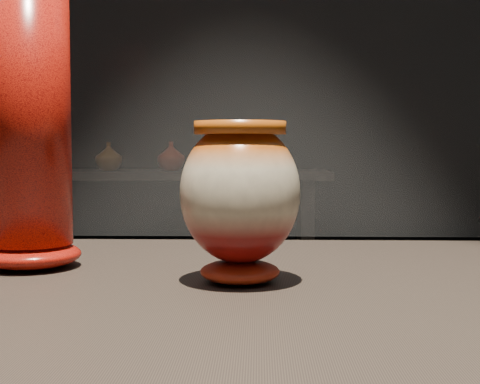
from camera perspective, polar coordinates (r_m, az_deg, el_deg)
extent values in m
cube|color=black|center=(5.76, 0.85, 9.37)|extent=(8.00, 3.20, 0.04)
cube|color=black|center=(0.76, -4.48, -10.19)|extent=(2.00, 0.80, 0.05)
ellipsoid|color=maroon|center=(0.79, 0.00, -6.80)|extent=(0.12, 0.12, 0.03)
ellipsoid|color=beige|center=(0.78, 0.00, -0.08)|extent=(0.18, 0.18, 0.16)
cylinder|color=#BA5011|center=(0.78, 0.00, 5.50)|extent=(0.14, 0.14, 0.01)
ellipsoid|color=red|center=(0.93, -17.39, -5.14)|extent=(0.14, 0.14, 0.04)
cylinder|color=red|center=(0.92, -17.65, 7.16)|extent=(0.12, 0.12, 0.37)
cube|color=black|center=(4.31, -5.75, 1.50)|extent=(2.00, 0.60, 0.05)
cube|color=black|center=(4.54, -16.45, -4.23)|extent=(0.08, 0.50, 0.85)
cube|color=black|center=(4.32, 5.57, -4.48)|extent=(0.08, 0.50, 0.85)
imported|color=brown|center=(4.35, -11.14, 2.98)|extent=(0.20, 0.20, 0.18)
imported|color=maroon|center=(4.31, -5.90, 3.06)|extent=(0.22, 0.22, 0.18)
cylinder|color=brown|center=(4.23, 1.60, 2.75)|extent=(0.06, 0.06, 0.14)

